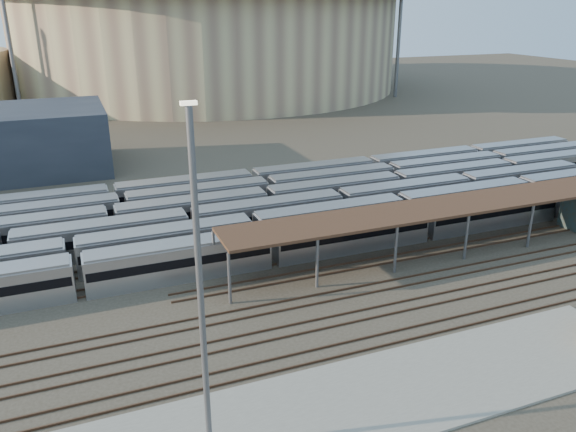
% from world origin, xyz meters
% --- Properties ---
extents(ground, '(420.00, 420.00, 0.00)m').
position_xyz_m(ground, '(0.00, 0.00, 0.00)').
color(ground, '#383026').
rests_on(ground, ground).
extents(apron, '(50.00, 9.00, 0.20)m').
position_xyz_m(apron, '(-5.00, -15.00, 0.10)').
color(apron, gray).
rests_on(apron, ground).
extents(subway_trains, '(124.35, 23.90, 3.60)m').
position_xyz_m(subway_trains, '(-0.43, 18.50, 1.80)').
color(subway_trains, '#B7B7BC').
rests_on(subway_trains, ground).
extents(inspection_shed, '(60.30, 6.00, 5.30)m').
position_xyz_m(inspection_shed, '(22.00, 4.00, 4.98)').
color(inspection_shed, '#5C5D61').
rests_on(inspection_shed, ground).
extents(empty_tracks, '(170.00, 9.62, 0.18)m').
position_xyz_m(empty_tracks, '(0.00, -5.00, 0.09)').
color(empty_tracks, '#4C3323').
rests_on(empty_tracks, ground).
extents(stadium, '(124.00, 124.00, 32.50)m').
position_xyz_m(stadium, '(25.00, 140.00, 16.47)').
color(stadium, tan).
rests_on(stadium, ground).
extents(floodlight_0, '(4.00, 1.00, 38.40)m').
position_xyz_m(floodlight_0, '(-30.00, 110.00, 20.65)').
color(floodlight_0, '#5C5D61').
rests_on(floodlight_0, ground).
extents(floodlight_2, '(4.00, 1.00, 38.40)m').
position_xyz_m(floodlight_2, '(70.00, 100.00, 20.65)').
color(floodlight_2, '#5C5D61').
rests_on(floodlight_2, ground).
extents(floodlight_3, '(4.00, 1.00, 38.40)m').
position_xyz_m(floodlight_3, '(-10.00, 160.00, 20.65)').
color(floodlight_3, '#5C5D61').
rests_on(floodlight_3, ground).
extents(yard_light_pole, '(0.80, 0.36, 20.89)m').
position_xyz_m(yard_light_pole, '(-14.10, -15.53, 10.73)').
color(yard_light_pole, '#5C5D61').
rests_on(yard_light_pole, apron).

